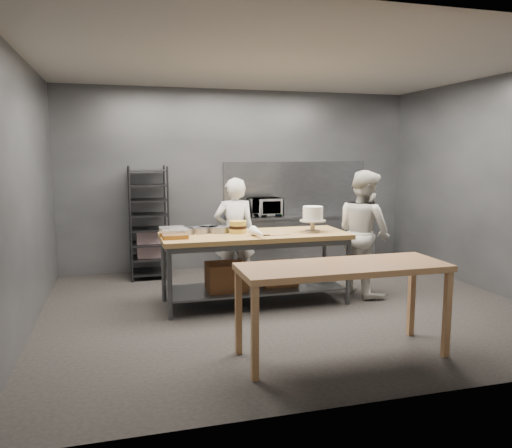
{
  "coord_description": "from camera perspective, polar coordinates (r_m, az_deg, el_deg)",
  "views": [
    {
      "loc": [
        -2.02,
        -5.8,
        1.94
      ],
      "look_at": [
        -0.35,
        0.25,
        1.05
      ],
      "focal_mm": 35.0,
      "sensor_mm": 36.0,
      "label": 1
    }
  ],
  "objects": [
    {
      "name": "splashback_panel",
      "position": [
        8.84,
        4.56,
        4.2
      ],
      "size": [
        2.6,
        0.02,
        0.9
      ],
      "primitive_type": "cube",
      "color": "slate",
      "rests_on": "back_counter"
    },
    {
      "name": "cake_pans",
      "position": [
        6.49,
        -6.28,
        -0.7
      ],
      "size": [
        0.77,
        0.4,
        0.07
      ],
      "color": "gray",
      "rests_on": "work_table"
    },
    {
      "name": "work_table",
      "position": [
        6.47,
        -0.4,
        -4.15
      ],
      "size": [
        2.4,
        0.9,
        0.92
      ],
      "color": "olive",
      "rests_on": "ground"
    },
    {
      "name": "piping_bag",
      "position": [
        6.1,
        0.25,
        -0.99
      ],
      "size": [
        0.15,
        0.39,
        0.12
      ],
      "primitive_type": "cone",
      "rotation": [
        1.57,
        0.0,
        0.09
      ],
      "color": "white",
      "rests_on": "work_table"
    },
    {
      "name": "ground",
      "position": [
        6.45,
        3.61,
        -9.47
      ],
      "size": [
        6.0,
        6.0,
        0.0
      ],
      "primitive_type": "plane",
      "color": "black",
      "rests_on": "ground"
    },
    {
      "name": "pastry_clamshells",
      "position": [
        6.21,
        -9.4,
        -0.97
      ],
      "size": [
        0.33,
        0.44,
        0.11
      ],
      "color": "#A96621",
      "rests_on": "work_table"
    },
    {
      "name": "near_counter",
      "position": [
        4.82,
        9.91,
        -5.57
      ],
      "size": [
        2.0,
        0.7,
        0.9
      ],
      "color": "#9F6D42",
      "rests_on": "ground"
    },
    {
      "name": "chef_behind",
      "position": [
        7.12,
        -2.46,
        -1.14
      ],
      "size": [
        0.63,
        0.45,
        1.6
      ],
      "primitive_type": "imported",
      "rotation": [
        0.0,
        0.0,
        3.02
      ],
      "color": "white",
      "rests_on": "ground"
    },
    {
      "name": "offset_spatula",
      "position": [
        6.25,
        1.99,
        -1.29
      ],
      "size": [
        0.36,
        0.02,
        0.02
      ],
      "color": "slate",
      "rests_on": "work_table"
    },
    {
      "name": "chef_right",
      "position": [
        7.02,
        12.21,
        -0.98
      ],
      "size": [
        0.82,
        0.96,
        1.72
      ],
      "primitive_type": "imported",
      "rotation": [
        0.0,
        0.0,
        1.79
      ],
      "color": "silver",
      "rests_on": "ground"
    },
    {
      "name": "layer_cake",
      "position": [
        6.44,
        -2.1,
        -0.33
      ],
      "size": [
        0.22,
        0.22,
        0.16
      ],
      "color": "gold",
      "rests_on": "work_table"
    },
    {
      "name": "back_wall",
      "position": [
        8.56,
        -1.8,
        5.11
      ],
      "size": [
        6.0,
        0.04,
        3.0
      ],
      "primitive_type": "cube",
      "color": "#4C4F54",
      "rests_on": "ground"
    },
    {
      "name": "speed_rack",
      "position": [
        7.99,
        -12.16,
        0.08
      ],
      "size": [
        0.61,
        0.65,
        1.75
      ],
      "color": "black",
      "rests_on": "ground"
    },
    {
      "name": "back_counter",
      "position": [
        8.67,
        5.17,
        -1.87
      ],
      "size": [
        2.6,
        0.6,
        0.9
      ],
      "color": "slate",
      "rests_on": "ground"
    },
    {
      "name": "frosted_cake_stand",
      "position": [
        6.56,
        6.51,
        0.98
      ],
      "size": [
        0.34,
        0.34,
        0.34
      ],
      "color": "#ABA189",
      "rests_on": "work_table"
    },
    {
      "name": "microwave",
      "position": [
        8.38,
        1.08,
        1.96
      ],
      "size": [
        0.54,
        0.37,
        0.3
      ],
      "primitive_type": "imported",
      "color": "black",
      "rests_on": "back_counter"
    }
  ]
}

